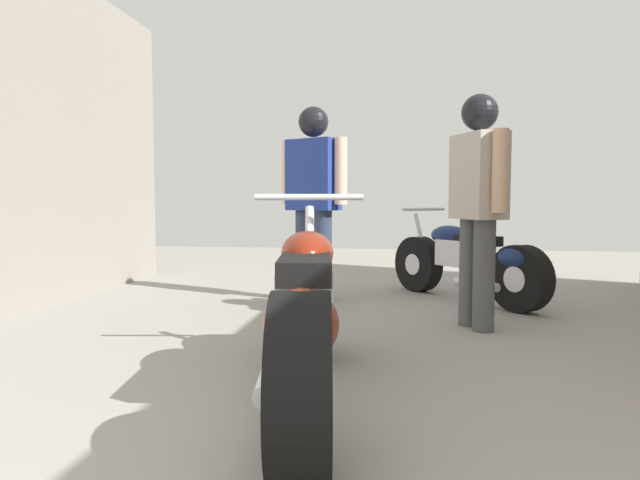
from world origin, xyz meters
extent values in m
plane|color=gray|center=(0.00, 3.19, 0.00)|extent=(15.33, 15.33, 0.00)
cylinder|color=black|center=(-0.35, 3.25, 0.32)|extent=(0.28, 0.65, 0.63)
cylinder|color=silver|center=(-0.35, 3.25, 0.32)|extent=(0.24, 0.27, 0.24)
cylinder|color=black|center=(-0.15, 1.83, 0.32)|extent=(0.28, 0.65, 0.63)
cylinder|color=silver|center=(-0.15, 1.83, 0.32)|extent=(0.24, 0.27, 0.24)
cube|color=silver|center=(-0.25, 2.54, 0.49)|extent=(0.32, 0.66, 0.28)
ellipsoid|color=maroon|center=(-0.28, 2.76, 0.67)|extent=(0.32, 0.54, 0.22)
cube|color=black|center=(-0.23, 2.37, 0.64)|extent=(0.28, 0.50, 0.10)
ellipsoid|color=maroon|center=(-0.16, 1.88, 0.51)|extent=(0.31, 0.47, 0.24)
cylinder|color=silver|center=(-0.34, 3.21, 0.61)|extent=(0.08, 0.25, 0.57)
cylinder|color=silver|center=(-0.34, 3.17, 0.95)|extent=(0.61, 0.12, 0.04)
cylinder|color=silver|center=(-0.35, 2.23, 0.22)|extent=(0.16, 0.55, 0.09)
cylinder|color=black|center=(0.37, 5.84, 0.28)|extent=(0.48, 0.53, 0.56)
cylinder|color=silver|center=(0.37, 5.84, 0.28)|extent=(0.26, 0.27, 0.21)
cylinder|color=black|center=(1.17, 4.85, 0.28)|extent=(0.48, 0.53, 0.56)
cylinder|color=silver|center=(1.17, 4.85, 0.28)|extent=(0.26, 0.27, 0.21)
cube|color=silver|center=(0.77, 5.34, 0.44)|extent=(0.52, 0.57, 0.25)
ellipsoid|color=navy|center=(0.65, 5.49, 0.60)|extent=(0.46, 0.50, 0.19)
cube|color=black|center=(0.87, 5.22, 0.57)|extent=(0.42, 0.45, 0.09)
ellipsoid|color=navy|center=(1.15, 4.88, 0.46)|extent=(0.42, 0.44, 0.21)
cylinder|color=silver|center=(0.39, 5.81, 0.54)|extent=(0.17, 0.20, 0.51)
cylinder|color=silver|center=(0.42, 5.78, 0.84)|extent=(0.44, 0.37, 0.03)
cylinder|color=silver|center=(0.84, 5.06, 0.20)|extent=(0.37, 0.42, 0.08)
cylinder|color=#4C4C4C|center=(0.77, 4.10, 0.40)|extent=(0.20, 0.20, 0.80)
cylinder|color=#4C4C4C|center=(0.69, 4.29, 0.40)|extent=(0.20, 0.20, 0.80)
cube|color=#B2A899|center=(0.73, 4.19, 1.10)|extent=(0.39, 0.50, 0.61)
cylinder|color=tan|center=(0.83, 3.94, 1.13)|extent=(0.14, 0.14, 0.56)
cylinder|color=tan|center=(0.62, 4.45, 1.13)|extent=(0.14, 0.14, 0.56)
sphere|color=black|center=(0.73, 4.19, 1.54)|extent=(0.22, 0.22, 0.22)
sphere|color=black|center=(0.73, 4.19, 1.55)|extent=(0.26, 0.26, 0.26)
cylinder|color=#2D3851|center=(-0.70, 5.17, 0.42)|extent=(0.21, 0.21, 0.84)
cylinder|color=#2D3851|center=(-0.51, 5.09, 0.42)|extent=(0.21, 0.21, 0.84)
cube|color=navy|center=(-0.61, 5.13, 1.16)|extent=(0.53, 0.42, 0.64)
cylinder|color=beige|center=(-0.87, 5.25, 1.19)|extent=(0.15, 0.15, 0.59)
cylinder|color=beige|center=(-0.35, 5.01, 1.19)|extent=(0.15, 0.15, 0.59)
sphere|color=black|center=(-0.61, 5.13, 1.62)|extent=(0.23, 0.23, 0.23)
sphere|color=black|center=(-0.61, 5.13, 1.64)|extent=(0.27, 0.27, 0.27)
camera|label=1|loc=(0.16, 0.06, 0.93)|focal=31.39mm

